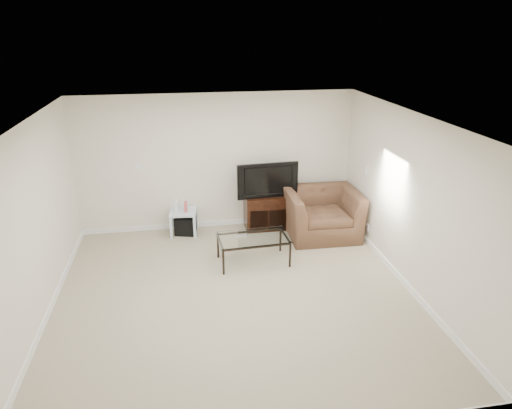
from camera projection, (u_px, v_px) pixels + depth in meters
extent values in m
plane|color=tan|center=(236.00, 296.00, 6.46)|extent=(5.00, 5.00, 0.00)
plane|color=white|center=(232.00, 121.00, 5.54)|extent=(5.00, 5.00, 0.00)
cube|color=silver|center=(217.00, 162.00, 8.29)|extent=(5.00, 0.02, 2.50)
cube|color=silver|center=(32.00, 229.00, 5.60)|extent=(0.02, 5.00, 2.50)
cube|color=silver|center=(411.00, 204.00, 6.39)|extent=(0.02, 5.00, 2.50)
cube|color=white|center=(138.00, 166.00, 8.06)|extent=(0.12, 0.02, 0.12)
cube|color=white|center=(366.00, 170.00, 7.85)|extent=(0.02, 0.09, 0.13)
cube|color=white|center=(368.00, 227.00, 7.93)|extent=(0.02, 0.08, 0.12)
cube|color=black|center=(266.00, 201.00, 8.44)|extent=(0.47, 0.33, 0.07)
imported|color=black|center=(266.00, 179.00, 8.29)|extent=(1.06, 0.28, 0.65)
cube|color=black|center=(186.00, 225.00, 8.37)|extent=(0.42, 0.42, 0.34)
cube|color=white|center=(176.00, 206.00, 8.18)|extent=(0.06, 0.15, 0.20)
cube|color=#CC4C4C|center=(186.00, 207.00, 8.20)|extent=(0.06, 0.14, 0.18)
imported|color=#523D22|center=(322.00, 206.00, 8.16)|extent=(1.30, 0.86, 1.13)
cube|color=#B2B2B7|center=(241.00, 236.00, 7.24)|extent=(0.18, 0.08, 0.02)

